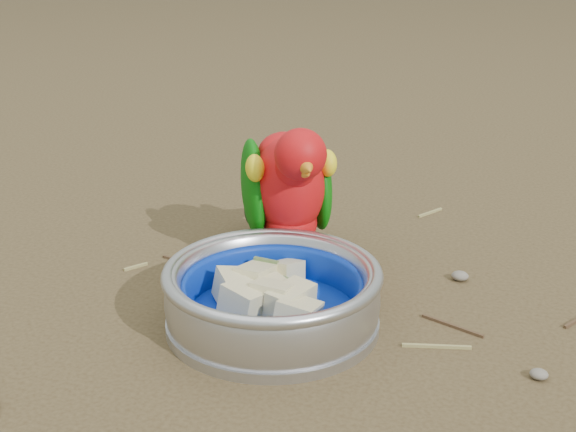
% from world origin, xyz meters
% --- Properties ---
extents(ground, '(60.00, 60.00, 0.00)m').
position_xyz_m(ground, '(0.00, 0.00, 0.00)').
color(ground, '#4A3B23').
extents(food_bowl, '(0.20, 0.20, 0.02)m').
position_xyz_m(food_bowl, '(-0.03, 0.03, 0.01)').
color(food_bowl, '#B2B2BA').
rests_on(food_bowl, ground).
extents(bowl_wall, '(0.20, 0.20, 0.04)m').
position_xyz_m(bowl_wall, '(-0.03, 0.03, 0.04)').
color(bowl_wall, '#B2B2BA').
rests_on(bowl_wall, food_bowl).
extents(fruit_wedges, '(0.12, 0.12, 0.03)m').
position_xyz_m(fruit_wedges, '(-0.03, 0.03, 0.03)').
color(fruit_wedges, beige).
rests_on(fruit_wedges, food_bowl).
extents(lory_parrot, '(0.19, 0.22, 0.16)m').
position_xyz_m(lory_parrot, '(-0.06, 0.16, 0.08)').
color(lory_parrot, '#B90C0F').
rests_on(lory_parrot, ground).
extents(ground_debris, '(0.90, 0.80, 0.01)m').
position_xyz_m(ground_debris, '(0.05, 0.06, 0.00)').
color(ground_debris, '#92874F').
rests_on(ground_debris, ground).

